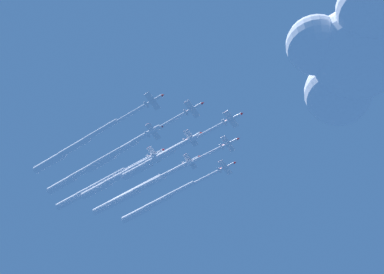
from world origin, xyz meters
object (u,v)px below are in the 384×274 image
(jet_port_inner, at_px, (148,184))
(jet_starboard_mid, at_px, (157,203))
(jet_lead, at_px, (160,158))
(jet_trail_starboard, at_px, (90,189))
(jet_port_mid, at_px, (118,177))
(jet_starboard_outer, at_px, (126,195))
(jet_trail_port, at_px, (83,171))
(jet_port_outer, at_px, (74,148))
(jet_starboard_inner, at_px, (123,149))

(jet_port_inner, distance_m, jet_starboard_mid, 15.47)
(jet_lead, relative_size, jet_trail_starboard, 0.96)
(jet_trail_starboard, bearing_deg, jet_port_inner, 66.32)
(jet_port_mid, bearing_deg, jet_starboard_outer, 158.78)
(jet_port_inner, bearing_deg, jet_lead, 3.76)
(jet_starboard_mid, distance_m, jet_trail_port, 41.43)
(jet_lead, xyz_separation_m, jet_port_inner, (-21.82, -1.44, 2.02))
(jet_lead, bearing_deg, jet_port_outer, -96.51)
(jet_starboard_outer, xyz_separation_m, jet_trail_starboard, (-0.10, -17.81, 0.41))
(jet_port_inner, bearing_deg, jet_starboard_mid, 154.18)
(jet_lead, bearing_deg, jet_port_mid, -139.85)
(jet_port_inner, bearing_deg, jet_starboard_inner, -35.15)
(jet_starboard_mid, bearing_deg, jet_starboard_inner, -31.72)
(jet_trail_port, bearing_deg, jet_port_outer, -21.99)
(jet_lead, relative_size, jet_starboard_inner, 0.98)
(jet_starboard_mid, bearing_deg, jet_port_outer, -54.12)
(jet_port_inner, height_order, jet_trail_starboard, jet_trail_starboard)
(jet_port_outer, bearing_deg, jet_lead, 83.49)
(jet_starboard_inner, relative_size, jet_starboard_outer, 0.99)
(jet_starboard_outer, xyz_separation_m, jet_trail_port, (14.97, -21.98, -1.79))
(jet_starboard_inner, xyz_separation_m, jet_port_mid, (-18.81, 0.68, -0.31))
(jet_starboard_mid, relative_size, jet_trail_port, 1.00)
(jet_trail_starboard, bearing_deg, jet_starboard_outer, 89.68)
(jet_port_outer, xyz_separation_m, jet_trail_starboard, (-29.21, 9.88, 1.48))
(jet_starboard_mid, distance_m, jet_trail_starboard, 33.55)
(jet_lead, bearing_deg, jet_starboard_outer, -162.76)
(jet_lead, height_order, jet_port_mid, jet_port_mid)
(jet_starboard_mid, distance_m, jet_starboard_outer, 15.82)
(jet_starboard_inner, distance_m, jet_starboard_mid, 41.81)
(jet_port_mid, xyz_separation_m, jet_port_outer, (14.62, -22.07, 0.64))
(jet_starboard_inner, bearing_deg, jet_trail_port, -139.45)
(jet_port_outer, relative_size, jet_starboard_outer, 1.12)
(jet_starboard_mid, bearing_deg, jet_trail_starboard, -86.32)
(jet_starboard_outer, relative_size, jet_trail_starboard, 0.99)
(jet_port_inner, xyz_separation_m, jet_port_mid, (2.85, -14.57, -0.54))
(jet_starboard_inner, relative_size, jet_trail_port, 0.94)
(jet_port_inner, xyz_separation_m, jet_port_outer, (17.47, -36.64, 0.10))
(jet_starboard_inner, height_order, jet_starboard_mid, jet_starboard_mid)
(jet_lead, xyz_separation_m, jet_trail_starboard, (-33.55, -28.19, 3.60))
(jet_port_inner, relative_size, jet_trail_port, 1.07)
(jet_lead, xyz_separation_m, jet_trail_port, (-18.49, -32.36, 1.40))
(jet_trail_port, distance_m, jet_trail_starboard, 15.78)
(jet_starboard_inner, bearing_deg, jet_starboard_outer, 169.27)
(jet_port_mid, height_order, jet_port_outer, jet_port_outer)
(jet_trail_port, xyz_separation_m, jet_trail_starboard, (-15.06, 4.17, 2.20))
(jet_port_mid, relative_size, jet_trail_port, 1.00)
(jet_port_mid, bearing_deg, jet_trail_starboard, -140.11)
(jet_lead, bearing_deg, jet_trail_port, -119.74)
(jet_starboard_outer, relative_size, jet_trail_port, 0.95)
(jet_lead, relative_size, jet_port_mid, 0.92)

